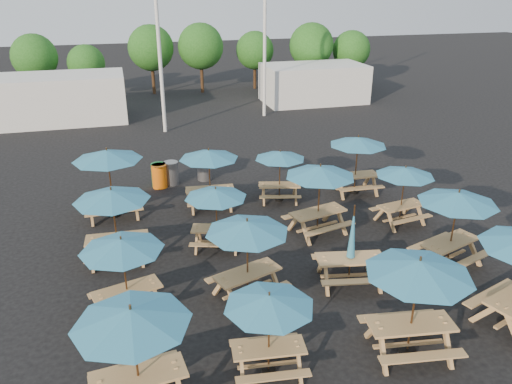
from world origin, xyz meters
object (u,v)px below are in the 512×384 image
object	(u,v)px
picnic_unit_9	(351,252)
picnic_unit_3	(108,159)
waste_bin_3	(204,169)
picnic_unit_0	(132,322)
waste_bin_1	(159,175)
picnic_unit_13	(458,202)
picnic_unit_11	(280,158)
picnic_unit_15	(358,144)
waste_bin_0	(159,176)
picnic_unit_4	(269,305)
waste_bin_2	(171,173)
picnic_unit_2	(112,199)
picnic_unit_7	(209,157)
picnic_unit_14	(405,175)
picnic_unit_1	(122,249)
picnic_unit_6	(216,196)
picnic_unit_10	(320,175)
picnic_unit_8	(419,272)
picnic_unit_5	(247,231)

from	to	relation	value
picnic_unit_9	picnic_unit_3	bearing A→B (deg)	146.16
waste_bin_3	picnic_unit_0	bearing A→B (deg)	-105.69
waste_bin_1	picnic_unit_13	bearing A→B (deg)	-47.84
picnic_unit_11	picnic_unit_15	world-z (taller)	picnic_unit_15
picnic_unit_3	waste_bin_0	world-z (taller)	picnic_unit_3
picnic_unit_4	waste_bin_2	xyz separation A→B (m)	(-0.81, 11.71, -1.28)
picnic_unit_11	picnic_unit_2	bearing A→B (deg)	-139.90
picnic_unit_13	waste_bin_2	world-z (taller)	picnic_unit_13
picnic_unit_7	picnic_unit_14	world-z (taller)	picnic_unit_7
picnic_unit_1	picnic_unit_6	size ratio (longest dim) A/B	1.04
picnic_unit_10	picnic_unit_6	bearing A→B (deg)	167.99
picnic_unit_4	picnic_unit_9	world-z (taller)	picnic_unit_9
picnic_unit_4	picnic_unit_11	world-z (taller)	same
picnic_unit_7	waste_bin_0	distance (m)	3.41
picnic_unit_6	picnic_unit_7	distance (m)	3.13
picnic_unit_0	waste_bin_0	world-z (taller)	picnic_unit_0
picnic_unit_9	waste_bin_3	world-z (taller)	picnic_unit_9
picnic_unit_7	picnic_unit_9	distance (m)	6.84
picnic_unit_1	picnic_unit_4	world-z (taller)	picnic_unit_1
picnic_unit_6	picnic_unit_7	bearing A→B (deg)	101.08
picnic_unit_2	picnic_unit_3	xyz separation A→B (m)	(-0.11, 3.28, 0.16)
picnic_unit_2	picnic_unit_8	distance (m)	8.81
picnic_unit_6	waste_bin_3	bearing A→B (deg)	101.56
picnic_unit_5	waste_bin_1	distance (m)	9.01
picnic_unit_14	waste_bin_2	world-z (taller)	picnic_unit_14
picnic_unit_5	waste_bin_3	xyz separation A→B (m)	(0.36, 8.95, -1.52)
picnic_unit_1	picnic_unit_9	xyz separation A→B (m)	(6.12, -0.18, -0.91)
picnic_unit_1	picnic_unit_7	world-z (taller)	picnic_unit_7
waste_bin_1	waste_bin_3	bearing A→B (deg)	6.42
picnic_unit_4	picnic_unit_15	bearing A→B (deg)	60.97
picnic_unit_2	picnic_unit_14	bearing A→B (deg)	3.26
waste_bin_2	waste_bin_3	xyz separation A→B (m)	(1.44, 0.14, 0.00)
picnic_unit_0	picnic_unit_8	size ratio (longest dim) A/B	0.95
picnic_unit_6	waste_bin_2	size ratio (longest dim) A/B	2.48
picnic_unit_11	waste_bin_0	size ratio (longest dim) A/B	2.37
picnic_unit_9	picnic_unit_14	bearing A→B (deg)	52.45
waste_bin_0	waste_bin_3	distance (m)	1.99
picnic_unit_15	picnic_unit_13	bearing A→B (deg)	-84.95
picnic_unit_0	waste_bin_2	distance (m)	12.23
picnic_unit_4	picnic_unit_13	xyz separation A→B (m)	(6.56, 2.92, 0.32)
picnic_unit_2	picnic_unit_7	distance (m)	4.64
picnic_unit_3	picnic_unit_0	bearing A→B (deg)	-90.05
picnic_unit_6	picnic_unit_9	size ratio (longest dim) A/B	1.01
waste_bin_0	waste_bin_3	world-z (taller)	same
picnic_unit_7	waste_bin_3	xyz separation A→B (m)	(0.28, 2.92, -1.51)
picnic_unit_8	picnic_unit_14	xyz separation A→B (m)	(3.32, 6.09, -0.32)
picnic_unit_1	picnic_unit_11	distance (m)	8.37
waste_bin_1	picnic_unit_6	bearing A→B (deg)	-77.10
waste_bin_0	waste_bin_3	size ratio (longest dim) A/B	1.00
picnic_unit_7	waste_bin_2	world-z (taller)	picnic_unit_7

